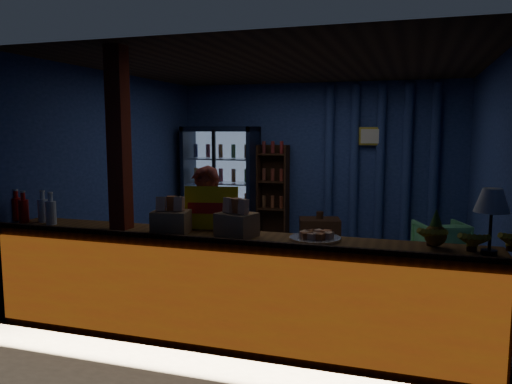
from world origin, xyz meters
TOP-DOWN VIEW (x-y plane):
  - ground at (0.00, 0.00)m, footprint 4.60×4.60m
  - room_walls at (0.00, 0.00)m, footprint 4.60×4.60m
  - counter at (0.00, -1.91)m, footprint 4.40×0.57m
  - support_post at (-1.05, -1.90)m, footprint 0.16×0.16m
  - beverage_cooler at (-1.55, 1.92)m, footprint 1.20×0.62m
  - bottle_shelf at (-0.70, 2.06)m, footprint 0.50×0.28m
  - curtain_folds at (1.00, 2.14)m, footprint 1.74×0.14m
  - framed_picture at (0.85, 2.10)m, footprint 0.36×0.04m
  - shopkeeper at (-0.41, -1.41)m, footprint 0.58×0.41m
  - green_chair at (1.90, 1.43)m, footprint 0.82×0.83m
  - side_table at (0.20, 1.40)m, footprint 0.68×0.57m
  - yellow_sign at (-0.25, -1.68)m, footprint 0.50×0.19m
  - soda_bottles at (-2.05, -1.89)m, footprint 0.58×0.18m
  - snack_box_left at (-0.52, -1.95)m, footprint 0.35×0.30m
  - snack_box_centre at (0.07, -1.89)m, footprint 0.37×0.33m
  - pastry_tray at (0.74, -1.83)m, footprint 0.43×0.43m
  - banana_bunches at (1.94, -1.83)m, footprint 0.82×0.31m
  - table_lamp at (2.05, -1.93)m, footprint 0.25×0.25m
  - pineapple at (1.68, -1.80)m, footprint 0.17×0.17m

SIDE VIEW (x-z plane):
  - ground at x=0.00m, z-range 0.00..0.00m
  - side_table at x=0.20m, z-range -0.05..0.59m
  - green_chair at x=1.90m, z-range 0.00..0.59m
  - counter at x=0.00m, z-range -0.02..0.97m
  - shopkeeper at x=-0.41m, z-range 0.00..1.51m
  - bottle_shelf at x=-0.70m, z-range -0.01..1.59m
  - beverage_cooler at x=-1.55m, z-range -0.02..1.88m
  - pastry_tray at x=0.74m, z-range 0.94..1.01m
  - banana_bunches at x=1.94m, z-range 0.95..1.13m
  - snack_box_left at x=-0.52m, z-range 0.90..1.23m
  - snack_box_centre at x=0.07m, z-range 0.90..1.23m
  - pineapple at x=1.68m, z-range 0.93..1.22m
  - soda_bottles at x=-2.05m, z-range 0.92..1.23m
  - yellow_sign at x=-0.25m, z-range 0.95..1.34m
  - support_post at x=-1.05m, z-range 0.00..2.60m
  - curtain_folds at x=1.00m, z-range 0.05..2.55m
  - table_lamp at x=2.05m, z-range 1.09..1.58m
  - room_walls at x=0.00m, z-range -0.73..3.87m
  - framed_picture at x=0.85m, z-range 1.61..1.89m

